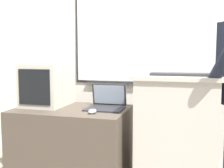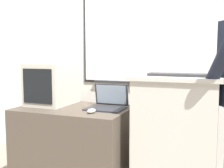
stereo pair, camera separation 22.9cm
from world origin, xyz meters
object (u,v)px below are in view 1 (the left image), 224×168
object	(u,v)px
computer_mouse_by_laptop	(92,111)
crt_monitor	(47,84)
laptop	(107,102)
side_desk	(72,147)
wireless_keyboard	(180,74)
lectern_podium	(176,138)
computer_mouse_by_keyboard	(215,74)

from	to	relation	value
computer_mouse_by_laptop	crt_monitor	size ratio (longest dim) A/B	0.22
laptop	computer_mouse_by_laptop	world-z (taller)	laptop
side_desk	laptop	xyz separation A→B (m)	(0.29, 0.09, 0.40)
side_desk	wireless_keyboard	distance (m)	1.13
computer_mouse_by_laptop	crt_monitor	bearing A→B (deg)	156.25
wireless_keyboard	computer_mouse_by_laptop	world-z (taller)	wireless_keyboard
lectern_podium	computer_mouse_by_keyboard	distance (m)	0.58
side_desk	laptop	distance (m)	0.50
laptop	crt_monitor	world-z (taller)	crt_monitor
lectern_podium	computer_mouse_by_laptop	bearing A→B (deg)	-167.24
laptop	computer_mouse_by_laptop	distance (m)	0.25
side_desk	wireless_keyboard	size ratio (longest dim) A/B	2.21
lectern_podium	side_desk	bearing A→B (deg)	179.59
computer_mouse_by_laptop	crt_monitor	world-z (taller)	crt_monitor
side_desk	crt_monitor	world-z (taller)	crt_monitor
wireless_keyboard	computer_mouse_by_laptop	size ratio (longest dim) A/B	4.38
computer_mouse_by_laptop	computer_mouse_by_keyboard	bearing A→B (deg)	6.25
computer_mouse_by_keyboard	crt_monitor	world-z (taller)	crt_monitor
laptop	computer_mouse_by_keyboard	world-z (taller)	computer_mouse_by_keyboard
wireless_keyboard	computer_mouse_by_laptop	distance (m)	0.74
laptop	crt_monitor	xyz separation A→B (m)	(-0.57, -0.01, 0.14)
wireless_keyboard	computer_mouse_by_laptop	xyz separation A→B (m)	(-0.67, -0.09, -0.30)
lectern_podium	laptop	world-z (taller)	lectern_podium
lectern_podium	computer_mouse_by_keyboard	bearing A→B (deg)	-9.70
laptop	wireless_keyboard	world-z (taller)	wireless_keyboard
lectern_podium	crt_monitor	distance (m)	1.23
laptop	wireless_keyboard	bearing A→B (deg)	-13.82
lectern_podium	wireless_keyboard	world-z (taller)	wireless_keyboard
computer_mouse_by_laptop	side_desk	bearing A→B (deg)	147.96
crt_monitor	side_desk	bearing A→B (deg)	-15.43
laptop	crt_monitor	bearing A→B (deg)	-178.79
computer_mouse_by_laptop	computer_mouse_by_keyboard	xyz separation A→B (m)	(0.91, 0.10, 0.31)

